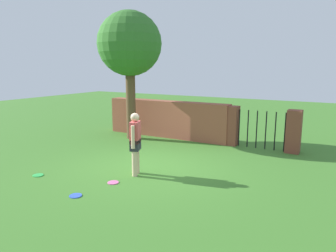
{
  "coord_description": "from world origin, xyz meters",
  "views": [
    {
      "loc": [
        4.65,
        -7.07,
        2.77
      ],
      "look_at": [
        0.03,
        0.97,
        1.0
      ],
      "focal_mm": 33.44,
      "sensor_mm": 36.0,
      "label": 1
    }
  ],
  "objects_px": {
    "frisbee_pink": "(113,182)",
    "frisbee_blue": "(76,196)",
    "frisbee_green": "(38,175)",
    "person": "(135,141)",
    "tree": "(130,45)"
  },
  "relations": [
    {
      "from": "tree",
      "to": "frisbee_blue",
      "type": "height_order",
      "value": "tree"
    },
    {
      "from": "tree",
      "to": "frisbee_blue",
      "type": "relative_size",
      "value": 17.81
    },
    {
      "from": "frisbee_pink",
      "to": "frisbee_blue",
      "type": "relative_size",
      "value": 1.0
    },
    {
      "from": "person",
      "to": "frisbee_blue",
      "type": "bearing_deg",
      "value": 148.24
    },
    {
      "from": "frisbee_blue",
      "to": "person",
      "type": "bearing_deg",
      "value": 79.58
    },
    {
      "from": "frisbee_pink",
      "to": "tree",
      "type": "bearing_deg",
      "value": 121.09
    },
    {
      "from": "frisbee_blue",
      "to": "frisbee_green",
      "type": "bearing_deg",
      "value": 165.91
    },
    {
      "from": "frisbee_pink",
      "to": "frisbee_green",
      "type": "height_order",
      "value": "same"
    },
    {
      "from": "tree",
      "to": "frisbee_green",
      "type": "bearing_deg",
      "value": -84.22
    },
    {
      "from": "frisbee_pink",
      "to": "frisbee_green",
      "type": "bearing_deg",
      "value": -164.37
    },
    {
      "from": "frisbee_pink",
      "to": "frisbee_green",
      "type": "xyz_separation_m",
      "value": [
        -2.02,
        -0.56,
        0.0
      ]
    },
    {
      "from": "person",
      "to": "frisbee_green",
      "type": "bearing_deg",
      "value": 100.45
    },
    {
      "from": "person",
      "to": "frisbee_blue",
      "type": "height_order",
      "value": "person"
    },
    {
      "from": "tree",
      "to": "frisbee_pink",
      "type": "xyz_separation_m",
      "value": [
        2.49,
        -4.13,
        -3.54
      ]
    },
    {
      "from": "frisbee_green",
      "to": "tree",
      "type": "bearing_deg",
      "value": 95.78
    }
  ]
}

